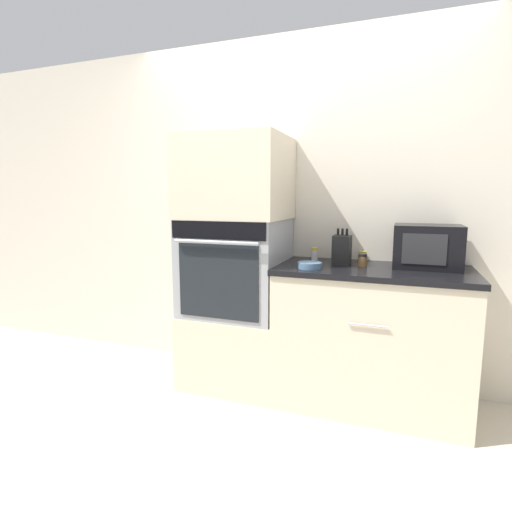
{
  "coord_description": "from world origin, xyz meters",
  "views": [
    {
      "loc": [
        0.75,
        -2.28,
        1.35
      ],
      "look_at": [
        -0.17,
        0.21,
        0.96
      ],
      "focal_mm": 28.0,
      "sensor_mm": 36.0,
      "label": 1
    }
  ],
  "objects": [
    {
      "name": "knife_block",
      "position": [
        0.38,
        0.38,
        1.01
      ],
      "size": [
        0.11,
        0.14,
        0.24
      ],
      "color": "black",
      "rests_on": "counter_unit"
    },
    {
      "name": "microwave",
      "position": [
        0.9,
        0.41,
        1.05
      ],
      "size": [
        0.4,
        0.3,
        0.27
      ],
      "color": "black",
      "rests_on": "counter_unit"
    },
    {
      "name": "bowl",
      "position": [
        0.21,
        0.14,
        0.93
      ],
      "size": [
        0.15,
        0.15,
        0.04
      ],
      "color": "#517599",
      "rests_on": "counter_unit"
    },
    {
      "name": "condiment_jar_mid",
      "position": [
        0.18,
        0.48,
        0.95
      ],
      "size": [
        0.05,
        0.05,
        0.09
      ],
      "color": "silver",
      "rests_on": "counter_unit"
    },
    {
      "name": "oven_cabinet_upper",
      "position": [
        -0.35,
        0.3,
        1.48
      ],
      "size": [
        0.71,
        0.6,
        0.56
      ],
      "color": "beige",
      "rests_on": "wall_oven"
    },
    {
      "name": "wall_oven",
      "position": [
        -0.35,
        0.3,
        0.86
      ],
      "size": [
        0.68,
        0.64,
        0.67
      ],
      "color": "#9EA0A5",
      "rests_on": "oven_cabinet_base"
    },
    {
      "name": "wall_back",
      "position": [
        0.0,
        0.63,
        1.25
      ],
      "size": [
        8.0,
        0.05,
        2.5
      ],
      "color": "beige",
      "rests_on": "ground_plane"
    },
    {
      "name": "condiment_jar_near",
      "position": [
        0.5,
        0.54,
        0.95
      ],
      "size": [
        0.06,
        0.06,
        0.07
      ],
      "color": "silver",
      "rests_on": "counter_unit"
    },
    {
      "name": "counter_unit",
      "position": [
        0.59,
        0.3,
        0.46
      ],
      "size": [
        1.2,
        0.63,
        0.91
      ],
      "color": "beige",
      "rests_on": "ground_plane"
    },
    {
      "name": "ground_plane",
      "position": [
        0.0,
        0.0,
        0.0
      ],
      "size": [
        12.0,
        12.0,
        0.0
      ],
      "primitive_type": "plane",
      "color": "beige"
    },
    {
      "name": "oven_cabinet_base",
      "position": [
        -0.35,
        0.3,
        0.26
      ],
      "size": [
        0.71,
        0.6,
        0.53
      ],
      "color": "beige",
      "rests_on": "ground_plane"
    },
    {
      "name": "condiment_jar_far",
      "position": [
        0.52,
        0.33,
        0.95
      ],
      "size": [
        0.06,
        0.06,
        0.08
      ],
      "color": "brown",
      "rests_on": "counter_unit"
    }
  ]
}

